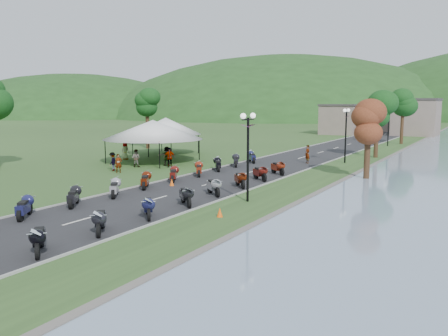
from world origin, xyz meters
The scene contains 11 objects.
road centered at (0.00, 40.00, 0.01)m, with size 7.00×120.00×0.02m, color #28282A.
hills_backdrop centered at (0.00, 200.00, 0.00)m, with size 360.00×120.00×76.00m, color #285621, non-canonical shape.
far_building centered at (-2.00, 85.00, 2.50)m, with size 18.00×16.00×5.00m, color gray.
moto_row_left centered at (-2.68, 15.30, 0.55)m, with size 2.60×39.64×1.10m, color #331411, non-canonical shape.
moto_row_right centered at (2.39, 13.83, 0.55)m, with size 2.60×31.48×1.10m, color #331411, non-canonical shape.
vendor_tent_main centered at (-10.88, 29.55, 2.00)m, with size 6.25×6.25×4.00m, color white, non-canonical shape.
vendor_tent_side centered at (-14.08, 35.81, 2.00)m, with size 5.10×5.10×4.00m, color white, non-canonical shape.
tree_lakeside centered at (8.90, 29.86, 3.36)m, with size 2.42×2.42×6.71m, color #184F19, non-canonical shape.
pedestrian_a centered at (-9.13, 22.82, 0.00)m, with size 0.56×0.41×1.53m, color slate.
pedestrian_b centered at (-10.17, 26.16, 0.00)m, with size 0.77×0.42×1.58m, color slate.
pedestrian_c centered at (-10.22, 23.31, 0.00)m, with size 1.01×0.42×1.57m, color slate.
Camera 1 is at (17.07, -5.73, 5.66)m, focal length 38.00 mm.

